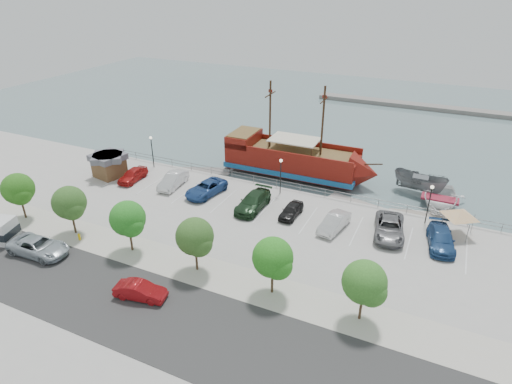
% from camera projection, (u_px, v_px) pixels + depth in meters
% --- Properties ---
extents(ground, '(160.00, 160.00, 0.00)m').
position_uv_depth(ground, '(257.00, 227.00, 44.98)').
color(ground, slate).
extents(land_slab, '(100.00, 58.00, 1.20)m').
position_uv_depth(land_slab, '(121.00, 375.00, 27.82)').
color(land_slab, '#A6A4A0').
rests_on(land_slab, ground).
extents(street, '(100.00, 8.00, 0.04)m').
position_uv_depth(street, '(166.00, 318.00, 31.59)').
color(street, '#333333').
rests_on(street, land_slab).
extents(sidewalk, '(100.00, 4.00, 0.05)m').
position_uv_depth(sidewalk, '(207.00, 272.00, 36.44)').
color(sidewalk, '#BDB6A2').
rests_on(sidewalk, land_slab).
extents(seawall_railing, '(50.00, 0.06, 1.00)m').
position_uv_depth(seawall_railing, '(284.00, 185.00, 50.60)').
color(seawall_railing, slate).
rests_on(seawall_railing, land_slab).
extents(far_shore, '(40.00, 3.00, 0.80)m').
position_uv_depth(far_shore, '(417.00, 106.00, 85.53)').
color(far_shore, gray).
rests_on(far_shore, ground).
extents(pirate_ship, '(20.18, 5.90, 12.68)m').
position_uv_depth(pirate_ship, '(303.00, 162.00, 55.28)').
color(pirate_ship, maroon).
rests_on(pirate_ship, ground).
extents(patrol_boat, '(6.86, 3.90, 2.50)m').
position_uv_depth(patrol_boat, '(419.00, 184.00, 51.34)').
color(patrol_boat, slate).
rests_on(patrol_boat, ground).
extents(speedboat, '(5.44, 7.61, 1.58)m').
position_uv_depth(speedboat, '(439.00, 201.00, 48.50)').
color(speedboat, white).
rests_on(speedboat, ground).
extents(dock_west, '(8.09, 5.02, 0.45)m').
position_uv_depth(dock_west, '(200.00, 172.00, 57.06)').
color(dock_west, slate).
rests_on(dock_west, ground).
extents(dock_mid, '(6.40, 3.21, 0.35)m').
position_uv_depth(dock_mid, '(354.00, 203.00, 49.27)').
color(dock_mid, gray).
rests_on(dock_mid, ground).
extents(dock_east, '(8.02, 4.13, 0.44)m').
position_uv_depth(dock_east, '(427.00, 218.00, 46.28)').
color(dock_east, gray).
rests_on(dock_east, ground).
extents(shed, '(4.19, 4.19, 2.92)m').
position_uv_depth(shed, '(109.00, 164.00, 53.43)').
color(shed, brown).
rests_on(shed, land_slab).
extents(canopy_tent, '(4.46, 4.46, 3.18)m').
position_uv_depth(canopy_tent, '(461.00, 209.00, 40.71)').
color(canopy_tent, slate).
rests_on(canopy_tent, land_slab).
extents(street_van, '(5.89, 3.00, 1.59)m').
position_uv_depth(street_van, '(38.00, 246.00, 38.57)').
color(street_van, '#A6B1B9').
rests_on(street_van, street).
extents(street_sedan, '(4.34, 2.21, 1.36)m').
position_uv_depth(street_sedan, '(140.00, 291.00, 33.30)').
color(street_sedan, maroon).
rests_on(street_sedan, street).
extents(fire_hydrant, '(0.25, 0.25, 0.73)m').
position_uv_depth(fire_hydrant, '(79.00, 237.00, 40.77)').
color(fire_hydrant, '#DFB208').
rests_on(fire_hydrant, sidewalk).
extents(lamp_post_left, '(0.36, 0.36, 4.28)m').
position_uv_depth(lamp_post_left, '(152.00, 146.00, 55.25)').
color(lamp_post_left, black).
rests_on(lamp_post_left, land_slab).
extents(lamp_post_mid, '(0.36, 0.36, 4.28)m').
position_uv_depth(lamp_post_mid, '(281.00, 170.00, 48.46)').
color(lamp_post_mid, black).
rests_on(lamp_post_mid, land_slab).
extents(lamp_post_right, '(0.36, 0.36, 4.28)m').
position_uv_depth(lamp_post_right, '(430.00, 198.00, 42.44)').
color(lamp_post_right, black).
rests_on(lamp_post_right, land_slab).
extents(tree_a, '(3.30, 3.20, 5.00)m').
position_uv_depth(tree_a, '(19.00, 190.00, 43.13)').
color(tree_a, '#473321').
rests_on(tree_a, sidewalk).
extents(tree_b, '(3.30, 3.20, 5.00)m').
position_uv_depth(tree_b, '(70.00, 204.00, 40.49)').
color(tree_b, '#473321').
rests_on(tree_b, sidewalk).
extents(tree_c, '(3.30, 3.20, 5.00)m').
position_uv_depth(tree_c, '(129.00, 220.00, 37.86)').
color(tree_c, '#473321').
rests_on(tree_c, sidewalk).
extents(tree_d, '(3.30, 3.20, 5.00)m').
position_uv_depth(tree_d, '(196.00, 238.00, 35.22)').
color(tree_d, '#473321').
rests_on(tree_d, sidewalk).
extents(tree_e, '(3.30, 3.20, 5.00)m').
position_uv_depth(tree_e, '(274.00, 259.00, 32.58)').
color(tree_e, '#473321').
rests_on(tree_e, sidewalk).
extents(tree_f, '(3.30, 3.20, 5.00)m').
position_uv_depth(tree_f, '(366.00, 284.00, 29.94)').
color(tree_f, '#473321').
rests_on(tree_f, sidewalk).
extents(parked_car_a, '(2.05, 4.59, 1.53)m').
position_uv_depth(parked_car_a, '(133.00, 175.00, 52.54)').
color(parked_car_a, '#AC1916').
rests_on(parked_car_a, land_slab).
extents(parked_car_b, '(2.18, 5.12, 1.64)m').
position_uv_depth(parked_car_b, '(173.00, 180.00, 51.04)').
color(parked_car_b, silver).
rests_on(parked_car_b, land_slab).
extents(parked_car_c, '(3.48, 5.91, 1.54)m').
position_uv_depth(parked_car_c, '(206.00, 188.00, 49.17)').
color(parked_car_c, navy).
rests_on(parked_car_c, land_slab).
extents(parked_car_d, '(2.44, 5.82, 1.68)m').
position_uv_depth(parked_car_d, '(253.00, 202.00, 46.11)').
color(parked_car_d, '#1D391F').
rests_on(parked_car_d, land_slab).
extents(parked_car_e, '(1.77, 4.05, 1.36)m').
position_uv_depth(parked_car_e, '(291.00, 210.00, 44.75)').
color(parked_car_e, black).
rests_on(parked_car_e, land_slab).
extents(parked_car_f, '(2.45, 4.91, 1.54)m').
position_uv_depth(parked_car_f, '(334.00, 223.00, 42.35)').
color(parked_car_f, silver).
rests_on(parked_car_f, land_slab).
extents(parked_car_g, '(3.65, 6.33, 1.66)m').
position_uv_depth(parked_car_g, '(389.00, 228.00, 41.37)').
color(parked_car_g, slate).
rests_on(parked_car_g, land_slab).
extents(parked_car_h, '(3.14, 5.76, 1.58)m').
position_uv_depth(parked_car_h, '(441.00, 239.00, 39.71)').
color(parked_car_h, navy).
rests_on(parked_car_h, land_slab).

